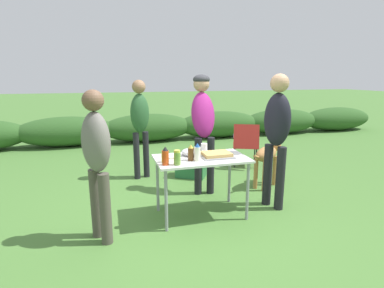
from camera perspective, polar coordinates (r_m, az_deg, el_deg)
name	(u,v)px	position (r m, az deg, el deg)	size (l,w,h in m)	color
ground_plane	(201,215)	(3.84, 1.71, -13.31)	(60.00, 60.00, 0.00)	#477533
shrub_hedge	(148,128)	(7.99, -8.34, 3.11)	(14.40, 0.90, 0.73)	#2D5623
folding_table	(201,164)	(3.60, 1.78, -3.79)	(1.10, 0.64, 0.74)	silver
food_tray	(217,155)	(3.61, 4.72, -2.07)	(0.37, 0.29, 0.06)	#9E9EA3
plate_stack	(172,156)	(3.61, -3.87, -2.31)	(0.22, 0.22, 0.02)	white
mixing_bowl	(190,152)	(3.66, -0.33, -1.53)	(0.22, 0.22, 0.09)	silver
paper_cup_stack	(204,148)	(3.81, 2.33, -0.74)	(0.08, 0.08, 0.12)	white
hot_sauce_bottle	(165,156)	(3.27, -5.09, -2.34)	(0.07, 0.07, 0.21)	#CC4214
beer_bottle	(191,153)	(3.44, -0.22, -1.69)	(0.07, 0.07, 0.19)	brown
mustard_bottle	(164,157)	(3.39, -5.28, -2.41)	(0.07, 0.07, 0.14)	yellow
relish_jar	(177,158)	(3.27, -2.84, -2.62)	(0.08, 0.08, 0.17)	olive
mayo_bottle	(197,152)	(3.42, 1.03, -1.60)	(0.07, 0.07, 0.21)	silver
standing_person_in_dark_puffer	(203,118)	(4.32, 2.09, 4.96)	(0.39, 0.51, 1.71)	black
standing_person_in_olive_jacket	(97,153)	(3.12, -17.69, -1.69)	(0.39, 0.43, 1.57)	#4C473D
standing_person_in_red_jacket	(140,119)	(4.98, -9.88, 4.69)	(0.37, 0.31, 1.64)	black
standing_person_in_gray_fleece	(277,129)	(3.90, 15.85, 2.82)	(0.37, 0.43, 1.72)	black
dog	(268,156)	(4.77, 14.22, -2.22)	(0.72, 0.50, 0.69)	#B27A42
camp_chair_green_behind_table	(246,142)	(5.73, 10.19, 0.28)	(0.66, 0.73, 0.83)	maroon
cooler_box	(191,167)	(5.14, -0.17, -4.39)	(0.58, 0.52, 0.34)	#286B3D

